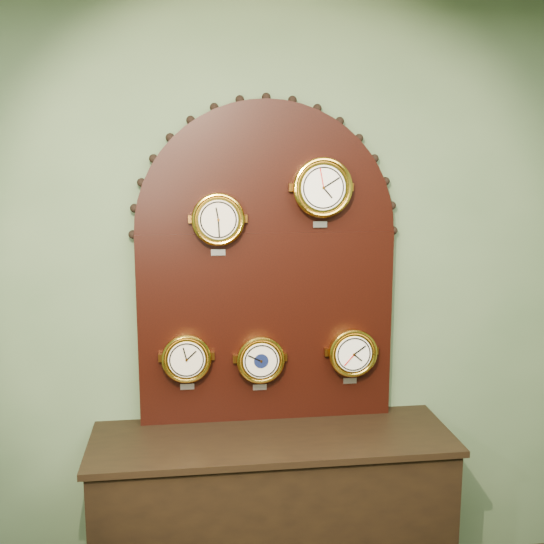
{
  "coord_description": "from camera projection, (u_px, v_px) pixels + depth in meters",
  "views": [
    {
      "loc": [
        -0.36,
        -0.55,
        2.08
      ],
      "look_at": [
        0.0,
        2.25,
        1.58
      ],
      "focal_mm": 43.53,
      "sensor_mm": 36.0,
      "label": 1
    }
  ],
  "objects": [
    {
      "name": "wall_back",
      "position": [
        265.0,
        300.0,
        3.15
      ],
      "size": [
        4.0,
        0.0,
        4.0
      ],
      "primitive_type": "plane",
      "rotation": [
        1.57,
        0.0,
        0.0
      ],
      "color": "#516A48",
      "rests_on": "ground"
    },
    {
      "name": "shop_counter",
      "position": [
        273.0,
        523.0,
        3.06
      ],
      "size": [
        1.6,
        0.5,
        0.8
      ],
      "primitive_type": "cube",
      "color": "black",
      "rests_on": "ground_plane"
    },
    {
      "name": "display_board",
      "position": [
        266.0,
        255.0,
        3.06
      ],
      "size": [
        1.26,
        0.06,
        1.53
      ],
      "color": "black",
      "rests_on": "shop_counter"
    },
    {
      "name": "roman_clock",
      "position": [
        218.0,
        219.0,
        2.93
      ],
      "size": [
        0.24,
        0.08,
        0.29
      ],
      "color": "gold",
      "rests_on": "display_board"
    },
    {
      "name": "arabic_clock",
      "position": [
        322.0,
        187.0,
        2.97
      ],
      "size": [
        0.27,
        0.08,
        0.32
      ],
      "color": "gold",
      "rests_on": "display_board"
    },
    {
      "name": "hygrometer",
      "position": [
        187.0,
        358.0,
        3.02
      ],
      "size": [
        0.23,
        0.08,
        0.28
      ],
      "color": "gold",
      "rests_on": "display_board"
    },
    {
      "name": "barometer",
      "position": [
        260.0,
        359.0,
        3.07
      ],
      "size": [
        0.23,
        0.08,
        0.28
      ],
      "color": "gold",
      "rests_on": "display_board"
    },
    {
      "name": "tide_clock",
      "position": [
        352.0,
        352.0,
        3.12
      ],
      "size": [
        0.23,
        0.08,
        0.28
      ],
      "color": "gold",
      "rests_on": "display_board"
    }
  ]
}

